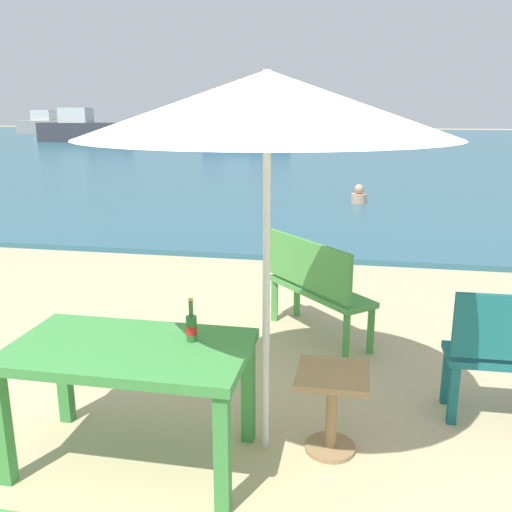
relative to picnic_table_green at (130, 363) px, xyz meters
name	(u,v)px	position (x,y,z in m)	size (l,w,h in m)	color
ground_plane	(199,498)	(0.48, -0.27, -0.65)	(120.00, 120.00, 0.00)	#C6B287
sea_water	(349,146)	(0.48, 29.73, -0.61)	(120.00, 50.00, 0.08)	#2D6075
picnic_table_green	(130,363)	(0.00, 0.00, 0.00)	(1.40, 0.80, 0.76)	#3D8C42
beer_bottle_amber	(191,326)	(0.34, 0.13, 0.20)	(0.07, 0.07, 0.26)	#2D662D
patio_umbrella	(267,105)	(0.76, 0.28, 1.47)	(2.10, 2.10, 2.30)	silver
side_table_wood	(332,399)	(1.17, 0.32, -0.30)	(0.44, 0.44, 0.54)	#9E7A51
bench_green_left	(314,282)	(0.90, 2.12, -0.11)	(1.08, 1.13, 0.95)	#4C9E47
swimmer_person	(359,196)	(1.25, 9.57, -0.41)	(0.34, 0.34, 0.41)	tan
boat_cargo_ship	(48,125)	(-23.72, 39.45, 0.10)	(5.11, 1.39, 1.86)	gray
boat_sailboat	(83,130)	(-15.61, 29.67, 0.16)	(5.60, 1.53, 2.04)	#38383F
boat_barge	(245,135)	(-5.01, 27.42, 0.04)	(4.63, 1.26, 1.68)	navy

